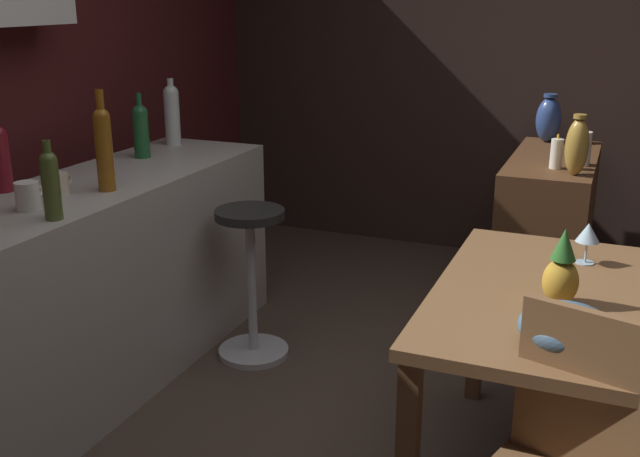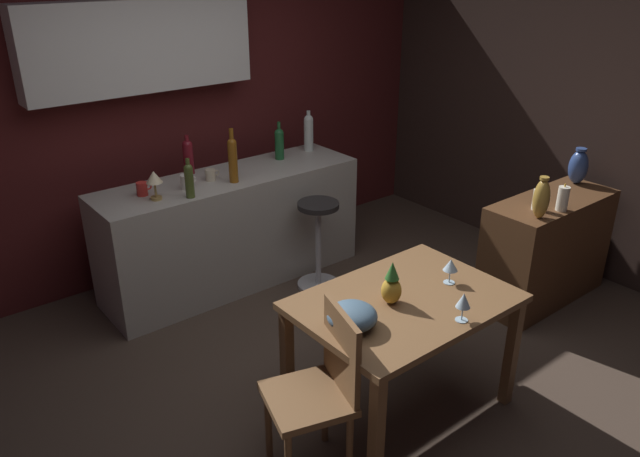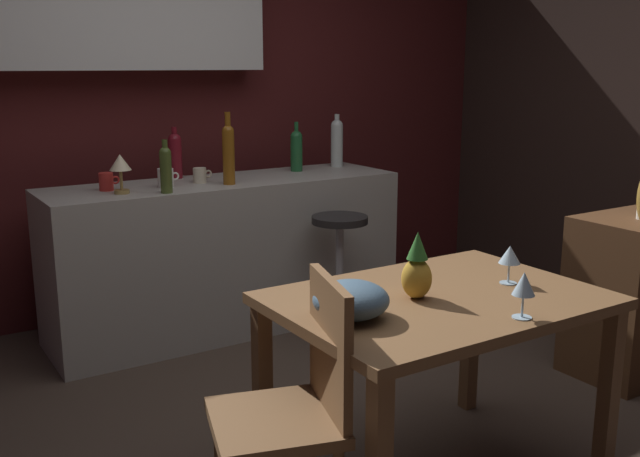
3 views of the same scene
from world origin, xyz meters
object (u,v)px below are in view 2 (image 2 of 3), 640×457
Objects in this scene: wine_glass_left at (463,301)px; pillar_candle_short at (537,200)px; wine_bottle_amber at (233,158)px; vase_ceramic_blue at (578,167)px; vase_brass at (541,199)px; dining_table at (404,314)px; cup_red at (142,189)px; wine_bottle_green at (279,142)px; counter_lamp at (154,179)px; wine_bottle_clear at (309,131)px; cup_cream at (211,175)px; chair_near_window at (320,388)px; sideboard_cabinet at (546,249)px; wine_bottle_olive at (189,179)px; bar_stool at (318,243)px; wine_bottle_ruby at (188,155)px; fruit_bowl at (352,316)px; pillar_candle_tall at (563,199)px; wine_glass_right at (451,266)px; cup_white at (187,182)px; pineapple_centerpiece at (392,286)px.

pillar_candle_short is (1.42, 0.52, 0.04)m from wine_glass_left.
vase_ceramic_blue is (2.18, -1.49, -0.13)m from wine_bottle_amber.
vase_brass is (-0.12, -0.10, 0.07)m from pillar_candle_short.
cup_red is at bearing 107.59° from dining_table.
wine_bottle_green is 1.21m from counter_lamp.
cup_cream is at bearing -172.12° from wine_bottle_clear.
chair_near_window is 8.29× the size of cup_cream.
wine_bottle_green reaches higher than cup_red.
cup_red is at bearing 143.93° from sideboard_cabinet.
vase_brass is (-0.83, -0.22, 0.01)m from vase_ceramic_blue.
vase_ceramic_blue is at bearing -28.70° from wine_bottle_olive.
bar_stool is 4.13× the size of pillar_candle_short.
bar_stool is 4.57× the size of wine_glass_left.
wine_bottle_ruby is 0.56m from counter_lamp.
pillar_candle_short reaches higher than dining_table.
fruit_bowl is 2.31× the size of cup_red.
cup_cream is 2.36m from vase_brass.
fruit_bowl is at bearing -84.45° from counter_lamp.
counter_lamp reaches higher than wine_glass_left.
wine_bottle_clear is 2.13m from pillar_candle_tall.
counter_lamp is at bearing 159.73° from bar_stool.
vase_ceramic_blue reaches higher than pillar_candle_short.
wine_glass_right is 0.49× the size of wine_bottle_ruby.
counter_lamp is (-0.27, -0.06, 0.09)m from cup_white.
chair_near_window reaches higher than wine_glass_left.
cup_white is at bearing 97.03° from pineapple_centerpiece.
wine_bottle_ruby is at bearing 95.01° from wine_glass_left.
bar_stool is at bearing 66.45° from pineapple_centerpiece.
wine_glass_left is 2.27m from counter_lamp.
pineapple_centerpiece is at bearing 9.18° from chair_near_window.
pillar_candle_tall reaches higher than chair_near_window.
wine_glass_left is at bearing -161.99° from sideboard_cabinet.
counter_lamp is 0.70× the size of vase_brass.
vase_ceramic_blue is at bearing -28.66° from counter_lamp.
wine_bottle_green reaches higher than cup_cream.
wine_bottle_green is 2.06m from pillar_candle_short.
wine_glass_left is 1.51m from pillar_candle_short.
dining_table is at bearing -77.62° from wine_bottle_olive.
dining_table is 1.41m from vase_brass.
pillar_candle_tall is at bearing -4.37° from vase_brass.
wine_glass_right reaches higher than bar_stool.
cup_red is 0.38× the size of vase_brass.
cup_white is 0.43× the size of vase_ceramic_blue.
cup_red is (-0.48, -0.21, -0.10)m from wine_bottle_ruby.
vase_ceramic_blue reaches higher than sideboard_cabinet.
wine_bottle_green is 0.77× the size of wine_bottle_amber.
fruit_bowl is at bearing -90.86° from wine_bottle_olive.
bar_stool is (1.17, 1.49, -0.12)m from chair_near_window.
dining_table is 1.94m from cup_white.
counter_lamp reaches higher than fruit_bowl.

